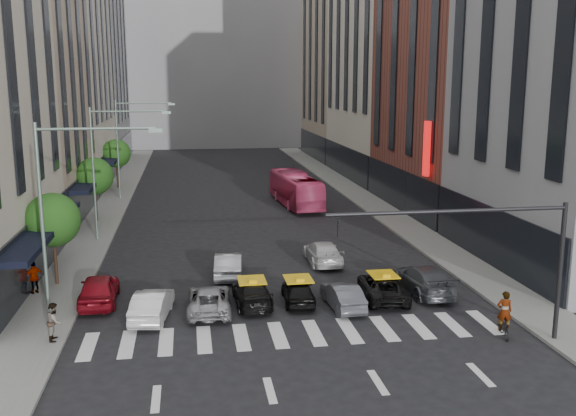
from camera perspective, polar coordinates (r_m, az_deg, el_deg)
name	(u,v)px	position (r m, az deg, el deg)	size (l,w,h in m)	color
ground	(307,347)	(27.24, 1.69, -12.28)	(160.00, 160.00, 0.00)	black
sidewalk_left	(107,211)	(56.02, -15.78, -0.29)	(3.00, 96.00, 0.15)	slate
sidewalk_right	(371,203)	(57.90, 7.43, 0.41)	(3.00, 96.00, 0.15)	slate
building_left_b	(21,66)	(53.98, -22.64, 11.61)	(8.00, 16.00, 24.00)	tan
building_left_c	(60,9)	(71.97, -19.58, 16.31)	(8.00, 20.00, 36.00)	beige
building_left_d	(89,49)	(90.48, -17.25, 13.38)	(8.00, 18.00, 30.00)	gray
building_right_b	(450,54)	(55.94, 14.22, 13.10)	(8.00, 18.00, 26.00)	brown
building_right_d	(342,58)	(92.17, 4.79, 13.16)	(8.00, 18.00, 28.00)	tan
building_far	(213,37)	(109.87, -6.71, 14.90)	(30.00, 10.00, 36.00)	gray
tree_near	(53,220)	(36.00, -20.19, -1.02)	(2.88, 2.88, 4.95)	black
tree_mid	(94,176)	(51.55, -16.83, 2.72)	(2.88, 2.88, 4.95)	black
tree_far	(116,153)	(67.31, -15.03, 4.71)	(2.88, 2.88, 4.95)	black
streetlamp_near	(63,197)	(29.47, -19.34, 0.91)	(5.38, 0.25, 9.00)	gray
streetlamp_mid	(107,156)	(45.14, -15.79, 4.51)	(5.38, 0.25, 9.00)	gray
streetlamp_far	(128,136)	(60.98, -14.06, 6.24)	(5.38, 0.25, 9.00)	gray
traffic_signal	(499,242)	(27.34, 18.23, -2.86)	(10.10, 0.20, 6.00)	black
liberty_sign	(427,149)	(48.01, 12.23, 5.17)	(0.30, 0.70, 4.00)	red
car_red	(99,289)	(33.28, -16.47, -6.92)	(1.79, 4.45, 1.52)	maroon
car_white_front	(152,304)	(30.71, -12.00, -8.38)	(1.45, 4.15, 1.37)	silver
car_silver	(209,299)	(31.16, -7.03, -8.07)	(2.01, 4.36, 1.21)	#9C9DA2
taxi_left	(252,293)	(31.89, -3.22, -7.52)	(1.74, 4.27, 1.24)	black
taxi_center	(298,291)	(32.03, 0.92, -7.42)	(1.46, 3.64, 1.24)	black
car_grey_mid	(343,295)	(31.54, 4.88, -7.75)	(1.32, 3.78, 1.24)	#484A51
taxi_right	(383,287)	(33.02, 8.41, -6.95)	(2.09, 4.52, 1.26)	black
car_grey_curb	(424,279)	(34.26, 11.99, -6.23)	(2.03, 4.99, 1.45)	#42444A
car_row2_left	(228,265)	(36.40, -5.31, -5.03)	(1.48, 4.25, 1.40)	#A3A4A9
car_row2_right	(323,252)	(38.93, 3.10, -3.95)	(1.88, 4.64, 1.35)	silver
bus	(296,189)	(56.54, 0.68, 1.67)	(2.45, 10.46, 2.91)	#D73F70
motorcycle	(503,326)	(29.67, 18.60, -9.93)	(0.60, 1.71, 0.90)	black
rider	(505,297)	(29.22, 18.76, -7.48)	(0.65, 0.43, 1.78)	gray
pedestrian_near	(54,321)	(28.99, -20.07, -9.45)	(0.79, 0.62, 1.63)	gray
pedestrian_far	(34,277)	(35.43, -21.62, -5.75)	(0.99, 0.41, 1.69)	gray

